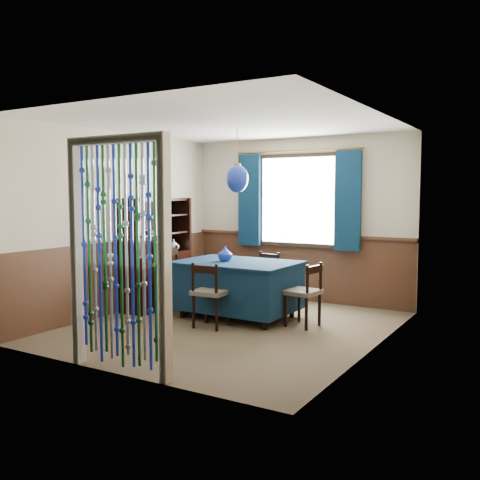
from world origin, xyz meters
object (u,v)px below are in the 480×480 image
Objects in this scene: dining_table at (237,285)px; bowl_shelf at (149,232)px; chair_far at (264,278)px; vase_table at (225,254)px; sideboard at (156,269)px; chair_left at (180,277)px; pendant_lamp at (237,179)px; vase_sideboard at (173,244)px; chair_near at (210,293)px; chair_right at (305,292)px.

bowl_shelf is (-1.31, -0.24, 0.68)m from dining_table.
vase_table is (-0.17, -0.78, 0.42)m from chair_far.
sideboard is at bearing 178.66° from vase_table.
vase_table is (0.76, -0.01, 0.37)m from chair_left.
pendant_lamp is 4.22× the size of vase_sideboard.
dining_table is at bearing 84.65° from chair_near.
pendant_lamp is (0.00, -0.00, 1.41)m from dining_table.
pendant_lamp is (-0.02, -0.72, 1.42)m from chair_far.
vase_sideboard is at bearing -141.16° from chair_left.
sideboard reaches higher than vase_sideboard.
chair_near is 1.67m from vase_sideboard.
bowl_shelf reaches higher than chair_far.
vase_sideboard is (0.06, 0.33, 0.33)m from sideboard.
bowl_shelf reaches higher than chair_near.
pendant_lamp is 1.02m from vase_table.
dining_table is 0.64m from chair_near.
bowl_shelf is (-0.39, -0.19, 0.63)m from chair_left.
chair_far is 1.78m from bowl_shelf.
dining_table is 0.92m from chair_left.
bowl_shelf is (-1.15, -0.18, 0.27)m from vase_table.
vase_table is 1.20m from bowl_shelf.
chair_near is 0.73m from vase_table.
chair_near is at bearing 48.23° from chair_left.
chair_near is 4.40× the size of vase_table.
pendant_lamp is at bearing 84.65° from chair_near.
chair_left is 1.09× the size of pendant_lamp.
chair_near is 3.66× the size of bowl_shelf.
bowl_shelf is at bearing -169.28° from dining_table.
chair_left reaches higher than chair_right.
chair_right is (0.98, 0.01, -0.01)m from dining_table.
sideboard is 0.60m from bowl_shelf.
pendant_lamp reaches higher than vase_table.
chair_near is 1.52m from bowl_shelf.
pendant_lamp is 3.72× the size of bowl_shelf.
sideboard reaches higher than bowl_shelf.
pendant_lamp is at bearing 10.36° from bowl_shelf.
vase_sideboard is (-0.39, 0.35, 0.41)m from chair_left.
dining_table is 1.37m from sideboard.
bowl_shelf is at bearing -72.95° from chair_left.
chair_near is (-0.01, -0.64, -0.00)m from dining_table.
vase_table is at bearing 100.64° from chair_right.
chair_right is 4.32× the size of vase_table.
chair_left is (-0.92, -0.05, 0.04)m from dining_table.
vase_sideboard reaches higher than chair_left.
chair_far reaches higher than dining_table.
sideboard is at bearing 105.77° from bowl_shelf.
bowl_shelf reaches higher than vase_sideboard.
vase_sideboard is at bearing 166.83° from pendant_lamp.
chair_far is 0.97× the size of pendant_lamp.
vase_table reaches higher than chair_near.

